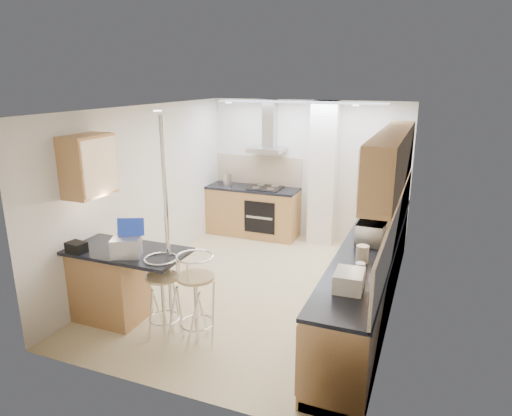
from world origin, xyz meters
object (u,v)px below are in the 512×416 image
at_px(bread_bin, 349,281).
at_px(bar_stool_near, 163,297).
at_px(bar_stool_end, 196,299).
at_px(laptop, 126,247).
at_px(microwave, 372,232).

bearing_deg(bread_bin, bar_stool_near, 179.29).
bearing_deg(bread_bin, bar_stool_end, 179.21).
bearing_deg(bar_stool_end, laptop, 124.88).
bearing_deg(bar_stool_near, bread_bin, -15.26).
relative_size(laptop, bread_bin, 0.92).
xyz_separation_m(laptop, bar_stool_end, (0.82, 0.08, -0.52)).
distance_m(laptop, bar_stool_end, 0.98).
distance_m(laptop, bread_bin, 2.46).
xyz_separation_m(bar_stool_end, bread_bin, (1.64, 0.06, 0.48)).
xyz_separation_m(microwave, laptop, (-2.48, -1.51, -0.01)).
bearing_deg(bread_bin, microwave, 86.26).
xyz_separation_m(microwave, bread_bin, (-0.02, -1.38, -0.05)).
bearing_deg(bar_stool_near, bar_stool_end, -14.97).
bearing_deg(microwave, bar_stool_end, 132.56).
bearing_deg(microwave, laptop, 123.04).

